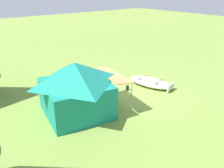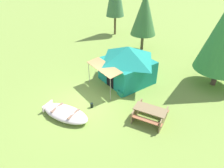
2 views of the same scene
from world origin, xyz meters
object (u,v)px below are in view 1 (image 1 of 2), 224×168
Objects in this scene: canvas_cabin_tent at (76,88)px; fuel_can at (127,88)px; beached_rowboat at (151,82)px; picnic_table at (79,74)px; cooler_box at (94,95)px.

fuel_can is (0.51, -3.74, -1.19)m from canvas_cabin_tent.
beached_rowboat reaches higher than fuel_can.
fuel_can is at bearing -155.09° from picnic_table.
cooler_box is at bearing 78.33° from fuel_can.
beached_rowboat is at bearing -89.05° from canvas_cabin_tent.
cooler_box reaches higher than fuel_can.
canvas_cabin_tent is 2.14× the size of picnic_table.
beached_rowboat is 0.70× the size of canvas_cabin_tent.
canvas_cabin_tent is (-0.09, 5.30, 1.09)m from beached_rowboat.
picnic_table is 3.42m from fuel_can.
cooler_box is (0.86, 3.68, -0.09)m from beached_rowboat.
picnic_table is at bearing 40.54° from beached_rowboat.
picnic_table is 2.75m from cooler_box.
canvas_cabin_tent is at bearing 120.19° from cooler_box.
picnic_table is 4.14× the size of cooler_box.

